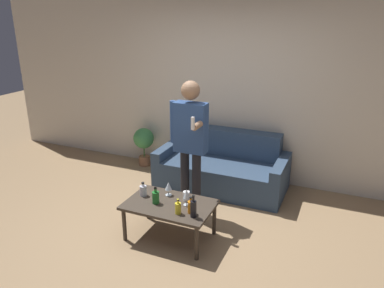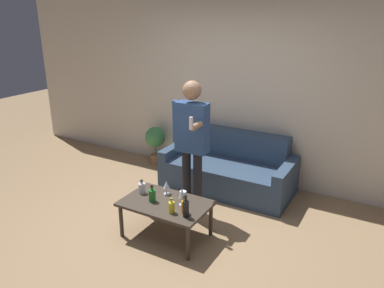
{
  "view_description": "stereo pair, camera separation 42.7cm",
  "coord_description": "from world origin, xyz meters",
  "px_view_note": "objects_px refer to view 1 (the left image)",
  "views": [
    {
      "loc": [
        1.65,
        -3.07,
        2.39
      ],
      "look_at": [
        0.04,
        0.63,
        0.95
      ],
      "focal_mm": 35.0,
      "sensor_mm": 36.0,
      "label": 1
    },
    {
      "loc": [
        2.03,
        -2.87,
        2.39
      ],
      "look_at": [
        0.04,
        0.63,
        0.95
      ],
      "focal_mm": 35.0,
      "sensor_mm": 36.0,
      "label": 2
    }
  ],
  "objects_px": {
    "person_standing_front": "(190,137)",
    "coffee_table": "(170,207)",
    "bottle_orange": "(156,197)",
    "couch": "(222,168)"
  },
  "relations": [
    {
      "from": "person_standing_front",
      "to": "coffee_table",
      "type": "bearing_deg",
      "value": -87.09
    },
    {
      "from": "coffee_table",
      "to": "bottle_orange",
      "type": "bearing_deg",
      "value": -160.81
    },
    {
      "from": "bottle_orange",
      "to": "person_standing_front",
      "type": "bearing_deg",
      "value": 80.85
    },
    {
      "from": "coffee_table",
      "to": "couch",
      "type": "bearing_deg",
      "value": 85.99
    },
    {
      "from": "couch",
      "to": "coffee_table",
      "type": "height_order",
      "value": "couch"
    },
    {
      "from": "coffee_table",
      "to": "person_standing_front",
      "type": "distance_m",
      "value": 0.88
    },
    {
      "from": "couch",
      "to": "person_standing_front",
      "type": "height_order",
      "value": "person_standing_front"
    },
    {
      "from": "bottle_orange",
      "to": "person_standing_front",
      "type": "xyz_separation_m",
      "value": [
        0.11,
        0.68,
        0.49
      ]
    },
    {
      "from": "coffee_table",
      "to": "person_standing_front",
      "type": "xyz_separation_m",
      "value": [
        -0.03,
        0.63,
        0.61
      ]
    },
    {
      "from": "bottle_orange",
      "to": "coffee_table",
      "type": "bearing_deg",
      "value": 19.19
    }
  ]
}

